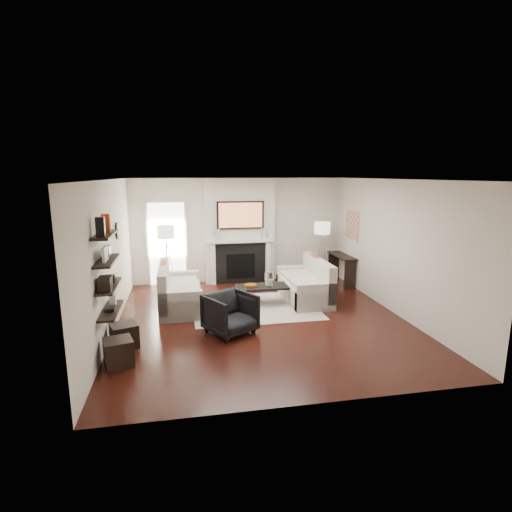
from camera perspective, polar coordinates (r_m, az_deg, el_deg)
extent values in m
plane|color=black|center=(7.92, 0.82, -9.04)|extent=(6.00, 6.00, 0.00)
plane|color=white|center=(7.41, 0.88, 10.88)|extent=(6.00, 6.00, 0.00)
plane|color=silver|center=(10.47, -2.45, 3.67)|extent=(5.50, 0.00, 5.50)
plane|color=silver|center=(4.74, 8.17, -6.25)|extent=(5.50, 0.00, 5.50)
plane|color=silver|center=(7.51, -20.18, -0.20)|extent=(0.00, 6.00, 6.00)
plane|color=silver|center=(8.53, 19.26, 1.21)|extent=(0.00, 6.00, 6.00)
cube|color=silver|center=(10.35, -2.35, 3.58)|extent=(1.80, 0.25, 2.70)
cube|color=black|center=(10.36, -2.20, -1.07)|extent=(1.30, 0.02, 1.04)
cube|color=black|center=(10.38, -2.20, -1.45)|extent=(0.75, 0.02, 0.65)
cube|color=white|center=(10.25, -6.16, -1.10)|extent=(0.12, 0.08, 1.10)
cube|color=white|center=(10.46, 1.73, -0.79)|extent=(0.12, 0.08, 1.10)
cube|color=white|center=(10.20, -2.19, 2.16)|extent=(1.70, 0.18, 0.07)
cube|color=black|center=(10.14, -2.24, 5.86)|extent=(1.20, 0.06, 0.70)
cube|color=#BF723F|center=(10.11, -2.21, 5.85)|extent=(1.10, 0.00, 0.62)
cylinder|color=silver|center=(10.12, -5.29, 3.10)|extent=(0.04, 0.04, 0.30)
cylinder|color=silver|center=(10.11, -6.02, 2.91)|extent=(0.04, 0.04, 0.24)
cylinder|color=silver|center=(10.28, 0.84, 3.28)|extent=(0.04, 0.04, 0.30)
cylinder|color=silver|center=(10.31, 1.54, 3.13)|extent=(0.04, 0.04, 0.24)
cube|color=white|center=(10.40, -12.57, 1.67)|extent=(0.90, 0.02, 2.10)
cube|color=white|center=(10.40, -15.21, 1.55)|extent=(0.06, 0.06, 2.16)
cube|color=white|center=(10.37, -9.92, 1.76)|extent=(0.06, 0.06, 2.16)
cube|color=white|center=(10.25, -12.84, 7.61)|extent=(1.02, 0.06, 0.06)
cube|color=#B5A494|center=(8.57, -0.14, -7.38)|extent=(2.60, 2.00, 0.01)
cube|color=beige|center=(8.67, -10.71, -5.93)|extent=(0.85, 1.80, 0.42)
cube|color=beige|center=(8.59, -13.02, -4.00)|extent=(0.18, 1.80, 0.80)
cube|color=beige|center=(7.88, -10.71, -7.06)|extent=(0.85, 0.18, 0.60)
cube|color=beige|center=(9.43, -10.75, -3.94)|extent=(0.85, 0.18, 0.60)
cube|color=beige|center=(8.60, -10.44, -4.26)|extent=(0.63, 1.44, 0.10)
cube|color=#B33F16|center=(8.83, -13.02, -2.21)|extent=(0.10, 0.42, 0.42)
cube|color=black|center=(8.25, -13.16, -3.25)|extent=(0.10, 0.40, 0.40)
cube|color=beige|center=(9.13, 6.83, -4.91)|extent=(0.85, 1.80, 0.42)
cube|color=beige|center=(9.15, 8.88, -2.88)|extent=(0.18, 1.80, 0.80)
cube|color=beige|center=(8.37, 8.52, -5.85)|extent=(0.85, 0.18, 0.60)
cube|color=beige|center=(9.85, 5.43, -3.10)|extent=(0.85, 0.18, 0.60)
cube|color=beige|center=(9.05, 6.57, -3.35)|extent=(0.63, 1.44, 0.10)
cube|color=#B33F16|center=(9.38, 8.31, -1.23)|extent=(0.10, 0.42, 0.42)
cube|color=black|center=(8.83, 9.57, -2.13)|extent=(0.10, 0.40, 0.40)
cube|color=black|center=(8.67, 0.88, -4.42)|extent=(1.10, 0.55, 0.04)
cylinder|color=silver|center=(8.44, -2.17, -6.37)|extent=(0.02, 0.02, 0.38)
cylinder|color=silver|center=(8.64, 4.43, -5.97)|extent=(0.02, 0.02, 0.38)
cylinder|color=silver|center=(8.86, -2.60, -5.50)|extent=(0.02, 0.02, 0.38)
cylinder|color=silver|center=(9.04, 3.71, -5.15)|extent=(0.02, 0.02, 0.38)
cylinder|color=white|center=(8.66, 1.85, -3.35)|extent=(0.18, 0.18, 0.32)
cylinder|color=white|center=(8.67, 1.85, -3.76)|extent=(0.10, 0.10, 0.15)
cylinder|color=#A35C1B|center=(8.61, -0.76, -4.22)|extent=(0.27, 0.27, 0.04)
imported|color=black|center=(7.18, -3.69, -7.93)|extent=(1.03, 1.01, 0.79)
cylinder|color=silver|center=(9.88, -12.55, -1.51)|extent=(0.02, 0.02, 1.20)
cylinder|color=white|center=(9.72, -12.77, 3.38)|extent=(0.40, 0.40, 0.30)
cylinder|color=silver|center=(9.87, -11.91, -1.48)|extent=(0.25, 0.02, 1.23)
cylinder|color=silver|center=(9.97, -12.85, -1.40)|extent=(0.14, 0.22, 1.23)
cylinder|color=silver|center=(9.79, -12.89, -1.64)|extent=(0.14, 0.22, 1.23)
cylinder|color=silver|center=(10.47, 9.30, -0.64)|extent=(0.02, 0.02, 1.20)
cylinder|color=white|center=(10.32, 9.45, 3.97)|extent=(0.40, 0.40, 0.30)
cylinder|color=silver|center=(10.50, 9.86, -0.62)|extent=(0.25, 0.02, 1.23)
cylinder|color=silver|center=(10.53, 8.84, -0.55)|extent=(0.14, 0.22, 1.23)
cylinder|color=silver|center=(10.36, 9.19, -0.77)|extent=(0.14, 0.22, 1.23)
cube|color=black|center=(10.53, 12.18, 0.04)|extent=(0.35, 1.20, 0.04)
cube|color=black|center=(10.12, 13.29, -2.65)|extent=(0.30, 0.04, 0.71)
cube|color=black|center=(11.10, 11.01, -1.29)|extent=(0.30, 0.04, 0.71)
cube|color=tan|center=(10.30, 13.59, 4.35)|extent=(0.03, 0.70, 0.70)
cube|color=black|center=(6.70, -20.04, -7.34)|extent=(0.25, 1.00, 0.03)
cube|color=black|center=(6.58, -20.28, -4.04)|extent=(0.25, 1.00, 0.04)
cube|color=black|center=(6.49, -20.53, -0.63)|extent=(0.25, 1.00, 0.04)
cube|color=black|center=(6.43, -20.78, 2.85)|extent=(0.25, 1.00, 0.04)
cube|color=black|center=(6.12, -21.34, 3.91)|extent=(0.12, 0.10, 0.28)
cube|color=#B33F16|center=(6.55, -20.65, 4.41)|extent=(0.12, 0.10, 0.28)
cube|color=white|center=(6.37, -20.76, 0.29)|extent=(0.04, 0.30, 0.22)
cube|color=black|center=(6.68, -20.30, 0.64)|extent=(0.04, 0.22, 0.18)
cube|color=black|center=(6.30, -20.75, -3.66)|extent=(0.18, 0.25, 0.20)
cube|color=black|center=(6.70, -20.13, -3.07)|extent=(0.15, 0.12, 0.12)
cube|color=black|center=(6.66, -20.10, -7.07)|extent=(0.14, 0.20, 0.05)
cube|color=white|center=(6.89, -19.79, -5.86)|extent=(0.10, 0.10, 0.18)
cylinder|color=black|center=(8.33, -19.23, 3.41)|extent=(0.04, 0.34, 0.34)
cylinder|color=white|center=(8.32, -19.06, 3.42)|extent=(0.01, 0.29, 0.29)
cube|color=black|center=(7.00, -18.31, -10.76)|extent=(0.51, 0.51, 0.40)
cube|color=black|center=(6.43, -19.03, -12.88)|extent=(0.49, 0.49, 0.40)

